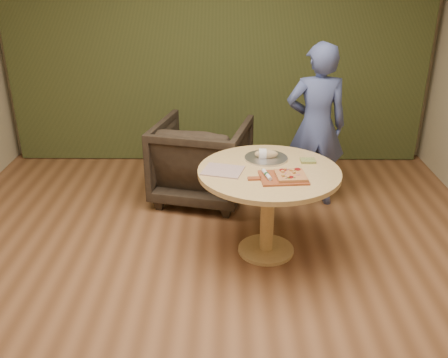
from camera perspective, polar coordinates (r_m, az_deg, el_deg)
room_shell at (r=2.99m, az=-2.14°, el=6.89°), size 5.04×6.04×2.84m
curtain at (r=5.82m, az=-0.81°, el=15.40°), size 4.80×0.14×2.78m
pedestal_table at (r=3.99m, az=5.11°, el=-0.79°), size 1.13×1.13×0.75m
pizza_paddle at (r=3.78m, az=6.63°, el=0.16°), size 0.46×0.31×0.01m
flatbread_pizza at (r=3.78m, az=7.62°, el=0.43°), size 0.24×0.24×0.04m
cutlery_roll at (r=3.77m, az=4.91°, el=0.52°), size 0.07×0.20×0.03m
newspaper at (r=3.89m, az=-0.13°, el=0.97°), size 0.35×0.32×0.01m
serving_tray at (r=4.14m, az=4.83°, el=2.40°), size 0.36×0.36×0.02m
bread_roll at (r=4.13m, az=4.73°, el=2.87°), size 0.19×0.09×0.09m
green_packet at (r=4.12m, az=9.57°, el=2.08°), size 0.12×0.10×0.02m
armchair at (r=5.00m, az=-2.54°, el=2.59°), size 1.04×1.00×0.90m
person_standing at (r=4.86m, az=10.46°, el=5.93°), size 0.59×0.40×1.60m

